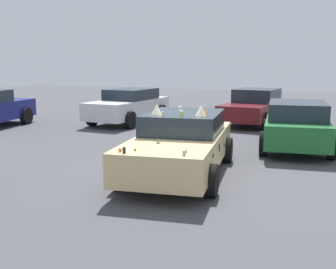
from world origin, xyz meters
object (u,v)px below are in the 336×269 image
object	(u,v)px
art_car_decorated	(181,143)
parked_sedan_near_right	(255,106)
parked_sedan_behind_left	(296,124)
parked_sedan_row_back_far	(129,105)

from	to	relation	value
art_car_decorated	parked_sedan_near_right	world-z (taller)	art_car_decorated
parked_sedan_behind_left	parked_sedan_row_back_far	xyz separation A→B (m)	(2.78, 7.12, 0.01)
parked_sedan_row_back_far	parked_sedan_near_right	bearing A→B (deg)	113.17
parked_sedan_behind_left	parked_sedan_near_right	bearing A→B (deg)	16.72
parked_sedan_behind_left	parked_sedan_row_back_far	distance (m)	7.64
parked_sedan_near_right	parked_sedan_row_back_far	size ratio (longest dim) A/B	1.05
parked_sedan_near_right	parked_sedan_behind_left	bearing A→B (deg)	29.68
parked_sedan_near_right	parked_sedan_behind_left	size ratio (longest dim) A/B	1.03
art_car_decorated	parked_sedan_near_right	xyz separation A→B (m)	(8.70, 0.11, 0.01)
art_car_decorated	parked_sedan_row_back_far	size ratio (longest dim) A/B	1.08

